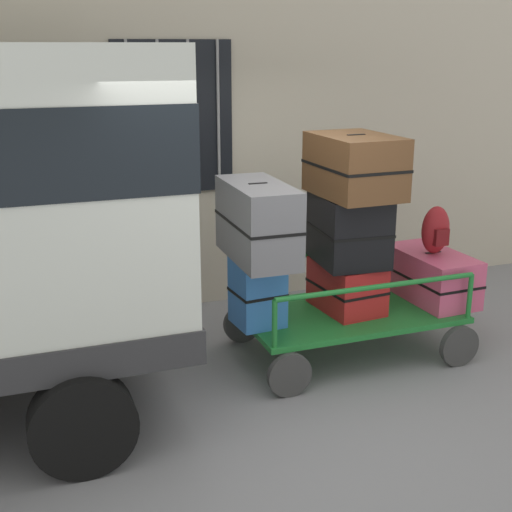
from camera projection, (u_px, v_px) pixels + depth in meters
ground_plane at (261, 389)px, 5.70m from camera, size 40.00×40.00×0.00m
building_wall at (183, 66)px, 6.99m from camera, size 12.00×0.38×5.00m
luggage_cart at (347, 318)px, 6.28m from camera, size 1.97×1.20×0.42m
cart_railing at (349, 275)px, 6.16m from camera, size 1.86×1.06×0.41m
suitcase_left_bottom at (258, 292)px, 5.87m from camera, size 0.43×0.43×0.59m
suitcase_left_middle at (258, 221)px, 5.68m from camera, size 0.47×0.99×0.63m
suitcase_midleft_bottom at (347, 286)px, 6.22m from camera, size 0.53×0.71×0.44m
suitcase_midleft_middle at (349, 229)px, 6.07m from camera, size 0.61×0.74×0.61m
suitcase_midleft_top at (355, 166)px, 5.86m from camera, size 0.61×0.87×0.52m
suitcase_center_bottom at (431, 275)px, 6.49m from camera, size 0.53×0.95×0.45m
backpack at (436, 230)px, 6.32m from camera, size 0.27×0.22×0.44m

